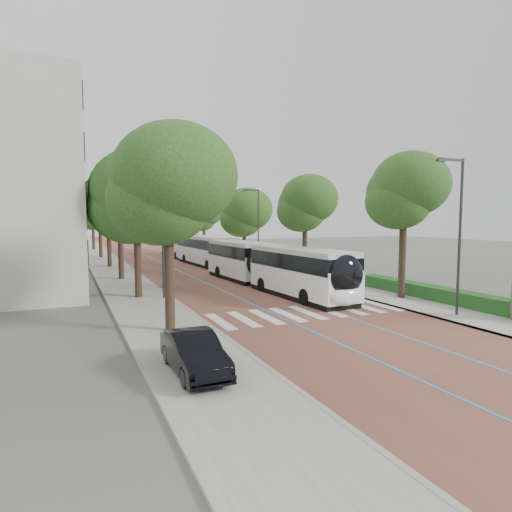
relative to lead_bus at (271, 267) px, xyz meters
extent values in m
plane|color=#51544C|center=(-1.91, -8.93, -1.63)|extent=(160.00, 160.00, 0.00)
cube|color=brown|center=(-1.91, 31.07, -1.62)|extent=(11.00, 140.00, 0.02)
cube|color=gray|center=(-9.41, 31.07, -1.57)|extent=(4.00, 140.00, 0.12)
cube|color=gray|center=(5.59, 31.07, -1.57)|extent=(4.00, 140.00, 0.12)
cube|color=gray|center=(-7.51, 31.07, -1.57)|extent=(0.20, 140.00, 0.14)
cube|color=gray|center=(3.69, 31.07, -1.57)|extent=(0.20, 140.00, 0.14)
cube|color=silver|center=(-6.71, -7.93, -1.60)|extent=(0.55, 3.60, 0.01)
cube|color=silver|center=(-5.46, -7.93, -1.60)|extent=(0.55, 3.60, 0.01)
cube|color=silver|center=(-4.21, -7.93, -1.60)|extent=(0.55, 3.60, 0.01)
cube|color=silver|center=(-2.96, -7.93, -1.60)|extent=(0.55, 3.60, 0.01)
cube|color=silver|center=(-1.71, -7.93, -1.60)|extent=(0.55, 3.60, 0.01)
cube|color=silver|center=(-0.46, -7.93, -1.60)|extent=(0.55, 3.60, 0.01)
cube|color=silver|center=(0.79, -7.93, -1.60)|extent=(0.55, 3.60, 0.01)
cube|color=silver|center=(2.04, -7.93, -1.60)|extent=(0.55, 3.60, 0.01)
cube|color=silver|center=(3.29, -7.93, -1.60)|extent=(0.55, 3.60, 0.01)
cube|color=#268AC2|center=(-3.51, 31.07, -1.60)|extent=(0.12, 126.00, 0.01)
cube|color=#268AC2|center=(-0.31, 31.07, -1.60)|extent=(0.12, 126.00, 0.01)
cube|color=black|center=(-12.36, 19.07, 1.37)|extent=(0.12, 38.00, 1.60)
cube|color=black|center=(-12.36, 19.07, 4.57)|extent=(0.12, 38.00, 1.60)
cube|color=black|center=(-12.36, 19.07, 7.77)|extent=(0.12, 38.00, 1.60)
cube|color=black|center=(-12.36, 19.07, 10.77)|extent=(0.12, 38.00, 1.60)
cube|color=#194A1B|center=(7.19, -8.93, -1.11)|extent=(1.20, 14.00, 0.80)
cylinder|color=#2D2D2F|center=(4.89, -11.93, 2.49)|extent=(0.14, 0.14, 8.00)
cube|color=#2D2D2F|center=(4.09, -11.93, 6.39)|extent=(1.70, 0.12, 0.12)
cube|color=#2D2D2F|center=(3.39, -11.93, 6.31)|extent=(0.50, 0.20, 0.10)
cylinder|color=#2D2D2F|center=(4.89, 13.07, 2.49)|extent=(0.14, 0.14, 8.00)
cube|color=#2D2D2F|center=(4.09, 13.07, 6.39)|extent=(1.70, 0.12, 0.12)
cube|color=#2D2D2F|center=(3.39, 13.07, 6.31)|extent=(0.50, 0.20, 0.10)
cylinder|color=#2D2D2F|center=(-8.01, -0.93, 2.49)|extent=(0.14, 0.14, 8.00)
cylinder|color=black|center=(-9.41, -8.93, 0.63)|extent=(0.44, 0.44, 4.52)
ellipsoid|color=#1C4215|center=(-9.41, -8.93, 4.74)|extent=(5.45, 5.45, 4.63)
cylinder|color=black|center=(-9.41, 0.07, 0.59)|extent=(0.44, 0.44, 4.43)
ellipsoid|color=#1C4215|center=(-9.41, 0.07, 4.62)|extent=(6.28, 6.28, 5.34)
cylinder|color=black|center=(-9.41, 9.07, 0.94)|extent=(0.44, 0.44, 5.14)
ellipsoid|color=#1C4215|center=(-9.41, 9.07, 5.62)|extent=(5.30, 5.30, 4.50)
cylinder|color=black|center=(-9.41, 19.07, 0.79)|extent=(0.44, 0.44, 4.85)
ellipsoid|color=#1C4215|center=(-9.41, 19.07, 5.20)|extent=(5.79, 5.79, 4.92)
cylinder|color=black|center=(-9.41, 31.07, 0.98)|extent=(0.44, 0.44, 5.21)
ellipsoid|color=#1C4215|center=(-9.41, 31.07, 5.72)|extent=(5.14, 5.14, 4.37)
cylinder|color=black|center=(-9.41, 46.07, 0.51)|extent=(0.44, 0.44, 4.28)
ellipsoid|color=#1C4215|center=(-9.41, 46.07, 4.40)|extent=(6.25, 6.25, 5.31)
cylinder|color=black|center=(5.79, -6.93, 0.73)|extent=(0.44, 0.44, 4.71)
ellipsoid|color=#1C4215|center=(5.79, -6.93, 5.01)|extent=(4.77, 4.77, 4.06)
cylinder|color=black|center=(5.79, 5.07, 0.59)|extent=(0.44, 0.44, 4.43)
ellipsoid|color=#1C4215|center=(5.79, 5.07, 4.61)|extent=(5.06, 5.06, 4.30)
cylinder|color=black|center=(5.79, 19.07, 0.35)|extent=(0.44, 0.44, 3.96)
ellipsoid|color=#1C4215|center=(5.79, 19.07, 3.95)|extent=(6.01, 6.01, 5.11)
cylinder|color=black|center=(5.79, 35.07, 0.32)|extent=(0.44, 0.44, 3.90)
ellipsoid|color=#1C4215|center=(5.79, 35.07, 3.87)|extent=(4.97, 4.97, 4.22)
cylinder|color=black|center=(-0.07, 1.30, 0.15)|extent=(2.35, 1.02, 2.30)
cube|color=white|center=(0.21, -3.82, -0.37)|extent=(3.00, 9.48, 1.82)
cube|color=black|center=(0.21, -3.82, 0.77)|extent=(3.03, 9.30, 0.97)
cube|color=silver|center=(0.21, -3.82, 1.42)|extent=(2.94, 9.29, 0.31)
cube|color=black|center=(0.21, -3.82, -1.45)|extent=(2.93, 9.10, 0.35)
cube|color=white|center=(-0.30, 5.61, -0.37)|extent=(2.91, 7.86, 1.82)
cube|color=black|center=(-0.30, 5.61, 0.77)|extent=(2.95, 7.71, 0.97)
cube|color=silver|center=(-0.30, 5.61, 1.42)|extent=(2.86, 7.71, 0.31)
cube|color=black|center=(-0.30, 5.61, -1.45)|extent=(2.85, 7.55, 0.35)
ellipsoid|color=black|center=(0.45, -8.35, 0.38)|extent=(2.41, 1.23, 2.28)
ellipsoid|color=white|center=(0.45, -8.40, -0.76)|extent=(2.40, 1.13, 1.14)
cylinder|color=black|center=(-0.80, -6.16, -1.13)|extent=(0.35, 1.01, 1.00)
cylinder|color=black|center=(1.46, -6.04, -1.13)|extent=(0.35, 1.01, 1.00)
cylinder|color=black|center=(-1.52, 7.22, -1.13)|extent=(0.35, 1.01, 1.00)
cylinder|color=black|center=(0.73, 7.34, -1.13)|extent=(0.35, 1.01, 1.00)
cylinder|color=black|center=(-1.09, -0.81, -1.13)|extent=(0.35, 1.01, 1.00)
cylinder|color=black|center=(1.17, -0.69, -1.13)|extent=(0.35, 1.01, 1.00)
cube|color=white|center=(0.32, 16.81, -0.37)|extent=(3.17, 12.12, 1.82)
cube|color=black|center=(0.32, 16.81, 0.77)|extent=(3.20, 11.88, 0.97)
cube|color=silver|center=(0.32, 16.81, 1.42)|extent=(3.11, 11.88, 0.31)
cube|color=black|center=(0.32, 16.81, -1.45)|extent=(3.09, 11.64, 0.35)
ellipsoid|color=black|center=(0.65, 10.97, 0.38)|extent=(2.41, 1.23, 2.28)
ellipsoid|color=white|center=(0.65, 10.92, -0.76)|extent=(2.40, 1.13, 1.14)
cylinder|color=black|center=(-0.61, 13.16, -1.13)|extent=(0.36, 1.02, 1.00)
cylinder|color=black|center=(1.65, 13.28, -1.13)|extent=(0.36, 1.02, 1.00)
cylinder|color=black|center=(-1.02, 20.55, -1.13)|extent=(0.36, 1.02, 1.00)
cylinder|color=black|center=(1.23, 20.67, -1.13)|extent=(0.36, 1.02, 1.00)
cube|color=white|center=(0.33, 29.10, -0.37)|extent=(2.68, 12.04, 1.82)
cube|color=black|center=(0.33, 29.10, 0.77)|extent=(2.72, 11.80, 0.97)
cube|color=silver|center=(0.33, 29.10, 1.42)|extent=(2.63, 11.80, 0.31)
cube|color=black|center=(0.33, 29.10, -1.45)|extent=(2.62, 11.56, 0.35)
ellipsoid|color=black|center=(0.24, 23.25, 0.38)|extent=(2.37, 1.13, 2.28)
ellipsoid|color=white|center=(0.24, 23.20, -0.76)|extent=(2.36, 1.03, 1.14)
cylinder|color=black|center=(-0.85, 25.51, -1.13)|extent=(0.31, 1.00, 1.00)
cylinder|color=black|center=(1.41, 25.48, -1.13)|extent=(0.31, 1.00, 1.00)
cylinder|color=black|center=(-0.74, 32.91, -1.13)|extent=(0.31, 1.00, 1.00)
cylinder|color=black|center=(1.52, 32.88, -1.13)|extent=(0.31, 1.00, 1.00)
imported|color=black|center=(-9.90, -14.51, -0.85)|extent=(1.43, 4.01, 1.32)
camera|label=1|loc=(-13.57, -27.63, 3.47)|focal=30.00mm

